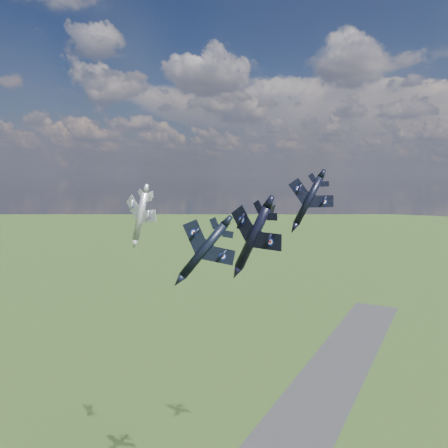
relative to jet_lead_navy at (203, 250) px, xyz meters
The scene contains 4 objects.
jet_lead_navy is the anchor object (origin of this frame).
jet_right_navy 18.90m from the jet_lead_navy, 36.55° to the right, with size 10.13×14.12×2.92m, color black, non-canonical shape.
jet_high_navy 27.20m from the jet_lead_navy, 62.32° to the left, with size 10.83×15.10×3.13m, color black, non-canonical shape.
jet_left_silver 22.58m from the jet_lead_navy, 159.25° to the left, with size 11.10×15.48×3.20m, color #9C9EA6, non-canonical shape.
Camera 1 is at (46.63, -62.55, 91.51)m, focal length 35.00 mm.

